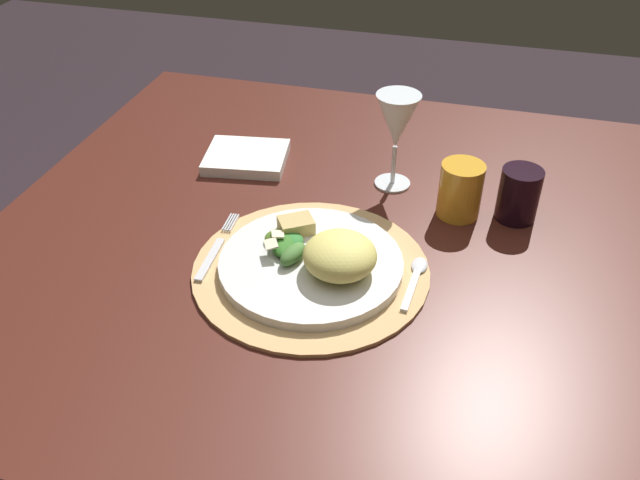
{
  "coord_description": "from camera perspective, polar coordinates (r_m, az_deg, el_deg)",
  "views": [
    {
      "loc": [
        0.15,
        -0.82,
        1.36
      ],
      "look_at": [
        -0.05,
        -0.05,
        0.77
      ],
      "focal_mm": 37.42,
      "sensor_mm": 36.0,
      "label": 1
    }
  ],
  "objects": [
    {
      "name": "napkin",
      "position": [
        1.22,
        -6.31,
        7.04
      ],
      "size": [
        0.16,
        0.14,
        0.02
      ],
      "primitive_type": "cube",
      "rotation": [
        0.0,
        0.0,
        0.15
      ],
      "color": "white",
      "rests_on": "dining_table"
    },
    {
      "name": "pasta_serving",
      "position": [
        0.92,
        1.71,
        -1.32
      ],
      "size": [
        0.13,
        0.13,
        0.05
      ],
      "primitive_type": "ellipsoid",
      "rotation": [
        0.0,
        0.0,
        1.85
      ],
      "color": "#DCCD66",
      "rests_on": "dinner_plate"
    },
    {
      "name": "amber_tumbler",
      "position": [
        1.08,
        11.91,
        4.21
      ],
      "size": [
        0.07,
        0.07,
        0.09
      ],
      "primitive_type": "cylinder",
      "color": "gold",
      "rests_on": "dining_table"
    },
    {
      "name": "spoon",
      "position": [
        0.95,
        8.23,
        -2.95
      ],
      "size": [
        0.02,
        0.12,
        0.01
      ],
      "color": "silver",
      "rests_on": "placemat"
    },
    {
      "name": "placemat",
      "position": [
        0.96,
        -0.78,
        -2.54
      ],
      "size": [
        0.34,
        0.34,
        0.01
      ],
      "primitive_type": "cylinder",
      "color": "tan",
      "rests_on": "dining_table"
    },
    {
      "name": "dark_tumbler",
      "position": [
        1.09,
        16.64,
        3.75
      ],
      "size": [
        0.06,
        0.06,
        0.09
      ],
      "primitive_type": "cylinder",
      "color": "black",
      "rests_on": "dining_table"
    },
    {
      "name": "wine_glass",
      "position": [
        1.11,
        6.59,
        9.86
      ],
      "size": [
        0.07,
        0.07,
        0.17
      ],
      "color": "silver",
      "rests_on": "dining_table"
    },
    {
      "name": "salad_greens",
      "position": [
        0.96,
        -2.93,
        -0.4
      ],
      "size": [
        0.08,
        0.09,
        0.02
      ],
      "color": "#457433",
      "rests_on": "dinner_plate"
    },
    {
      "name": "fork",
      "position": [
        1.0,
        -8.9,
        -0.77
      ],
      "size": [
        0.02,
        0.17,
        0.0
      ],
      "color": "silver",
      "rests_on": "placemat"
    },
    {
      "name": "dinner_plate",
      "position": [
        0.95,
        -0.78,
        -2.04
      ],
      "size": [
        0.26,
        0.26,
        0.02
      ],
      "primitive_type": "cylinder",
      "color": "silver",
      "rests_on": "placemat"
    },
    {
      "name": "dining_table",
      "position": [
        1.13,
        3.34,
        -5.9
      ],
      "size": [
        1.16,
        1.03,
        0.75
      ],
      "color": "#491E16",
      "rests_on": "ground"
    },
    {
      "name": "bread_piece",
      "position": [
        1.0,
        -2.06,
        1.26
      ],
      "size": [
        0.06,
        0.06,
        0.02
      ],
      "primitive_type": "cube",
      "rotation": [
        0.0,
        0.0,
        3.72
      ],
      "color": "tan",
      "rests_on": "dinner_plate"
    }
  ]
}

